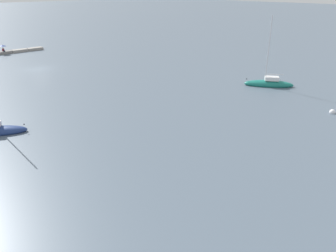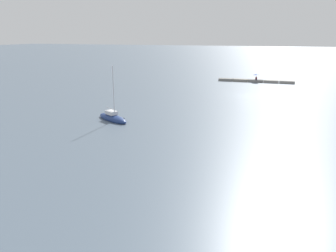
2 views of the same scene
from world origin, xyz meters
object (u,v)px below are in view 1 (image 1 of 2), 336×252
at_px(sailboat_teal_near, 269,84).
at_px(umbrella_open_navy, 2,46).
at_px(mooring_buoy_mid, 332,112).
at_px(person_seated_maroon_left, 3,50).

bearing_deg(sailboat_teal_near, umbrella_open_navy, 73.76).
height_order(sailboat_teal_near, mooring_buoy_mid, sailboat_teal_near).
bearing_deg(umbrella_open_navy, person_seated_maroon_left, 94.40).
distance_m(umbrella_open_navy, sailboat_teal_near, 52.32).
distance_m(umbrella_open_navy, mooring_buoy_mid, 60.98).
xyz_separation_m(sailboat_teal_near, mooring_buoy_mid, (4.27, 10.40, -0.22)).
height_order(umbrella_open_navy, mooring_buoy_mid, umbrella_open_navy).
bearing_deg(person_seated_maroon_left, mooring_buoy_mid, 99.58).
relative_size(umbrella_open_navy, sailboat_teal_near, 0.15).
bearing_deg(umbrella_open_navy, mooring_buoy_mid, 103.82).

